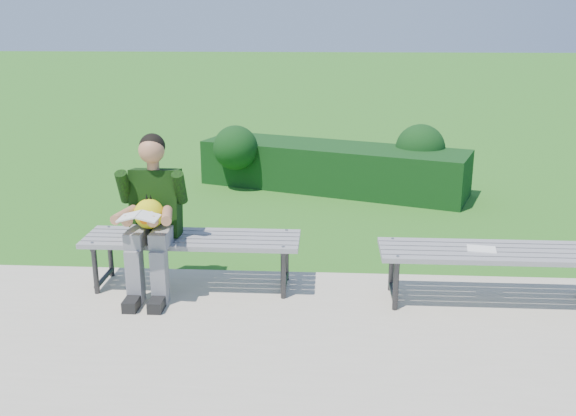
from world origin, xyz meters
name	(u,v)px	position (x,y,z in m)	size (l,w,h in m)	color
ground	(268,273)	(0.00, 0.00, 0.00)	(80.00, 80.00, 0.00)	#226F16
walkway	(243,375)	(0.00, -1.75, 0.01)	(30.00, 3.50, 0.02)	beige
hedge	(334,163)	(0.62, 3.04, 0.36)	(3.65, 2.04, 0.90)	#144214
bench_left	(192,243)	(-0.60, -0.38, 0.42)	(1.80, 0.50, 0.46)	slate
bench_right	(494,256)	(1.85, -0.54, 0.42)	(1.80, 0.50, 0.46)	slate
seated_boy	(152,211)	(-0.90, -0.48, 0.71)	(0.56, 0.76, 1.31)	slate
paper_sheet	(482,249)	(1.75, -0.54, 0.47)	(0.24, 0.19, 0.01)	white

